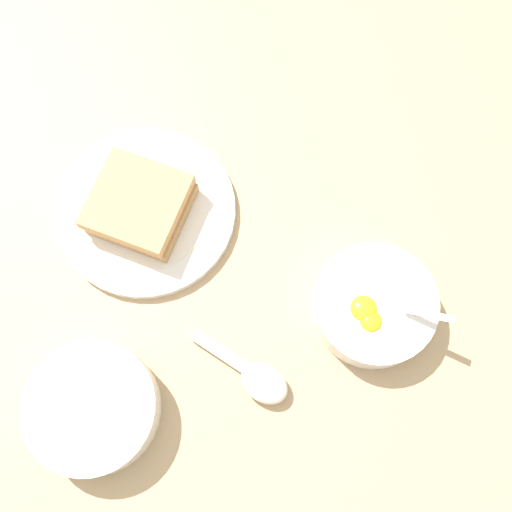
# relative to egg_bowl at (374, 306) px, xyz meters

# --- Properties ---
(ground_plane) EXTENTS (3.00, 3.00, 0.00)m
(ground_plane) POSITION_rel_egg_bowl_xyz_m (0.17, -0.23, -0.02)
(ground_plane) COLOR tan
(egg_bowl) EXTENTS (0.14, 0.14, 0.07)m
(egg_bowl) POSITION_rel_egg_bowl_xyz_m (0.00, 0.00, 0.00)
(egg_bowl) COLOR white
(egg_bowl) RESTS_ON ground_plane
(toast_plate) EXTENTS (0.22, 0.22, 0.01)m
(toast_plate) POSITION_rel_egg_bowl_xyz_m (0.12, -0.27, -0.02)
(toast_plate) COLOR white
(toast_plate) RESTS_ON ground_plane
(toast_sandwich) EXTENTS (0.14, 0.14, 0.04)m
(toast_sandwich) POSITION_rel_egg_bowl_xyz_m (0.13, -0.27, 0.01)
(toast_sandwich) COLOR tan
(toast_sandwich) RESTS_ON toast_plate
(soup_spoon) EXTENTS (0.06, 0.13, 0.03)m
(soup_spoon) POSITION_rel_egg_bowl_xyz_m (0.15, -0.03, -0.01)
(soup_spoon) COLOR white
(soup_spoon) RESTS_ON ground_plane
(congee_bowl) EXTENTS (0.14, 0.14, 0.05)m
(congee_bowl) POSITION_rel_egg_bowl_xyz_m (0.31, -0.12, 0.00)
(congee_bowl) COLOR white
(congee_bowl) RESTS_ON ground_plane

